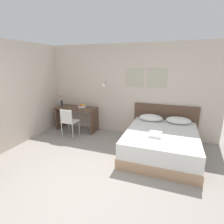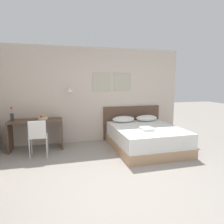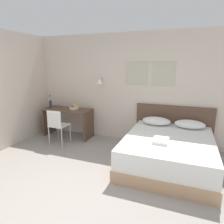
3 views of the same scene
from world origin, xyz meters
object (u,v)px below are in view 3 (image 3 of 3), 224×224
at_px(headboard, 173,126).
at_px(desk, 68,117).
at_px(folded_towel_near_foot, 161,141).
at_px(desk_chair, 57,124).
at_px(pillow_left, 156,121).
at_px(bed, 168,151).
at_px(pillow_right, 190,124).
at_px(fruit_bowl, 74,107).
at_px(flower_vase, 50,103).

xyz_separation_m(headboard, desk, (-2.69, -0.31, 0.04)).
bearing_deg(folded_towel_near_foot, desk_chair, 171.08).
distance_m(headboard, pillow_left, 0.48).
height_order(bed, folded_towel_near_foot, folded_towel_near_foot).
height_order(headboard, pillow_right, headboard).
distance_m(desk, desk_chair, 0.61).
bearing_deg(desk, bed, -14.58).
height_order(headboard, fruit_bowl, headboard).
relative_size(pillow_right, desk_chair, 0.74).
xyz_separation_m(bed, fruit_bowl, (-2.52, 0.76, 0.52)).
bearing_deg(pillow_right, desk_chair, -167.74).
bearing_deg(pillow_left, headboard, 37.87).
bearing_deg(fruit_bowl, desk, -160.32).
relative_size(folded_towel_near_foot, fruit_bowl, 1.36).
height_order(folded_towel_near_foot, flower_vase, flower_vase).
xyz_separation_m(pillow_left, folded_towel_near_foot, (0.24, -1.03, -0.06)).
bearing_deg(bed, pillow_left, 115.77).
height_order(bed, fruit_bowl, fruit_bowl).
height_order(pillow_left, pillow_right, same).
xyz_separation_m(headboard, pillow_left, (-0.36, -0.28, 0.16)).
distance_m(bed, headboard, 1.03).
height_order(desk_chair, flower_vase, flower_vase).
xyz_separation_m(headboard, desk_chair, (-2.60, -0.92, 0.02)).
height_order(pillow_left, desk_chair, desk_chair).
bearing_deg(fruit_bowl, pillow_left, -0.59).
height_order(headboard, pillow_left, headboard).
distance_m(folded_towel_near_foot, desk_chair, 2.51).
bearing_deg(headboard, pillow_left, -142.13).
height_order(bed, pillow_right, pillow_right).
xyz_separation_m(bed, pillow_right, (0.36, 0.74, 0.37)).
xyz_separation_m(folded_towel_near_foot, flower_vase, (-3.11, 1.00, 0.28)).
relative_size(bed, fruit_bowl, 8.06).
height_order(pillow_left, desk, desk).
xyz_separation_m(pillow_right, desk_chair, (-2.95, -0.64, -0.14)).
xyz_separation_m(desk, fruit_bowl, (0.17, 0.06, 0.26)).
distance_m(bed, desk, 2.79).
distance_m(bed, folded_towel_near_foot, 0.45).
height_order(headboard, desk_chair, headboard).
height_order(pillow_right, fruit_bowl, fruit_bowl).
bearing_deg(pillow_right, flower_vase, -179.45).
xyz_separation_m(pillow_right, fruit_bowl, (-2.88, 0.02, 0.14)).
bearing_deg(desk_chair, headboard, 19.46).
bearing_deg(bed, desk, 165.42).
relative_size(folded_towel_near_foot, flower_vase, 0.94).
relative_size(bed, pillow_left, 3.11).
relative_size(desk_chair, fruit_bowl, 3.50).
xyz_separation_m(bed, pillow_left, (-0.36, 0.74, 0.37)).
distance_m(bed, pillow_right, 0.90).
bearing_deg(desk_chair, flower_vase, 136.14).
height_order(bed, flower_vase, flower_vase).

